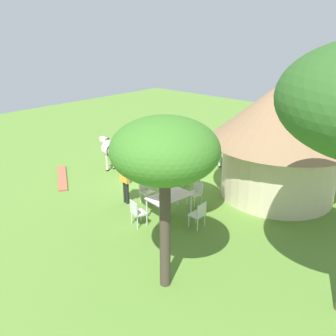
# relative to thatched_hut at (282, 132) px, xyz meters

# --- Properties ---
(ground_plane) EXTENTS (36.00, 36.00, 0.00)m
(ground_plane) POSITION_rel_thatched_hut_xyz_m (1.85, -4.05, -2.54)
(ground_plane) COLOR olive
(thatched_hut) EXTENTS (5.46, 5.46, 4.52)m
(thatched_hut) POSITION_rel_thatched_hut_xyz_m (0.00, 0.00, 0.00)
(thatched_hut) COLOR beige
(thatched_hut) RESTS_ON ground_plane
(shade_umbrella) EXTENTS (3.34, 3.34, 3.16)m
(shade_umbrella) POSITION_rel_thatched_hut_xyz_m (4.03, -1.97, 0.23)
(shade_umbrella) COLOR brown
(shade_umbrella) RESTS_ON ground_plane
(patio_dining_table) EXTENTS (1.62, 1.03, 0.74)m
(patio_dining_table) POSITION_rel_thatched_hut_xyz_m (4.03, -1.97, -1.88)
(patio_dining_table) COLOR silver
(patio_dining_table) RESTS_ON ground_plane
(patio_chair_near_lawn) EXTENTS (0.47, 0.49, 0.90)m
(patio_chair_near_lawn) POSITION_rel_thatched_hut_xyz_m (2.75, -1.81, -2.02)
(patio_chair_near_lawn) COLOR silver
(patio_chair_near_lawn) RESTS_ON ground_plane
(patio_chair_west_end) EXTENTS (0.48, 0.46, 0.90)m
(patio_chair_west_end) POSITION_rel_thatched_hut_xyz_m (3.90, -3.26, -2.02)
(patio_chair_west_end) COLOR silver
(patio_chair_west_end) RESTS_ON ground_plane
(patio_chair_east_end) EXTENTS (0.51, 0.52, 0.90)m
(patio_chair_east_end) POSITION_rel_thatched_hut_xyz_m (5.30, -2.26, -2.02)
(patio_chair_east_end) COLOR silver
(patio_chair_east_end) RESTS_ON ground_plane
(patio_chair_near_hut) EXTENTS (0.44, 0.42, 0.90)m
(patio_chair_near_hut) POSITION_rel_thatched_hut_xyz_m (4.02, -0.67, -2.02)
(patio_chair_near_hut) COLOR silver
(patio_chair_near_hut) RESTS_ON ground_plane
(guest_beside_umbrella) EXTENTS (0.27, 0.61, 1.72)m
(guest_beside_umbrella) POSITION_rel_thatched_hut_xyz_m (4.42, -3.79, -1.50)
(guest_beside_umbrella) COLOR black
(guest_beside_umbrella) RESTS_ON ground_plane
(standing_watcher) EXTENTS (0.51, 0.46, 1.73)m
(standing_watcher) POSITION_rel_thatched_hut_xyz_m (0.34, -7.28, -1.50)
(standing_watcher) COLOR black
(standing_watcher) RESTS_ON ground_plane
(striped_lounge_chair) EXTENTS (0.91, 0.72, 0.63)m
(striped_lounge_chair) POSITION_rel_thatched_hut_xyz_m (1.79, -3.44, -2.28)
(striped_lounge_chair) COLOR teal
(striped_lounge_chair) RESTS_ON ground_plane
(zebra_nearest_camera) EXTENTS (0.79, 2.19, 1.54)m
(zebra_nearest_camera) POSITION_rel_thatched_hut_xyz_m (2.71, -6.33, -1.53)
(zebra_nearest_camera) COLOR silver
(zebra_nearest_camera) RESTS_ON ground_plane
(zebra_by_umbrella) EXTENTS (1.74, 1.75, 1.46)m
(zebra_by_umbrella) POSITION_rel_thatched_hut_xyz_m (-1.26, -3.84, -1.62)
(zebra_by_umbrella) COLOR silver
(zebra_by_umbrella) RESTS_ON ground_plane
(zebra_toward_hut) EXTENTS (0.71, 2.11, 1.53)m
(zebra_toward_hut) POSITION_rel_thatched_hut_xyz_m (-1.36, -6.54, -1.55)
(zebra_toward_hut) COLOR silver
(zebra_toward_hut) RESTS_ON ground_plane
(acacia_tree_right_background) EXTENTS (2.48, 2.48, 4.38)m
(acacia_tree_right_background) POSITION_rel_thatched_hut_xyz_m (6.82, 0.42, 1.05)
(acacia_tree_right_background) COLOR #463A2F
(acacia_tree_right_background) RESTS_ON ground_plane
(brick_patio_kerb) EXTENTS (1.75, 2.59, 0.08)m
(brick_patio_kerb) POSITION_rel_thatched_hut_xyz_m (4.75, -7.61, -2.50)
(brick_patio_kerb) COLOR #A85D42
(brick_patio_kerb) RESTS_ON ground_plane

